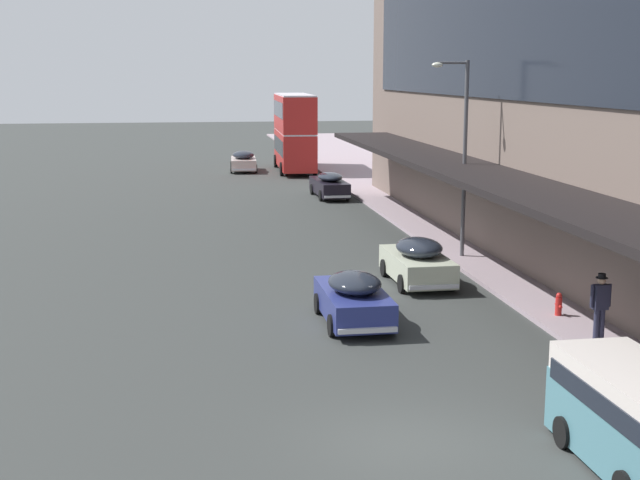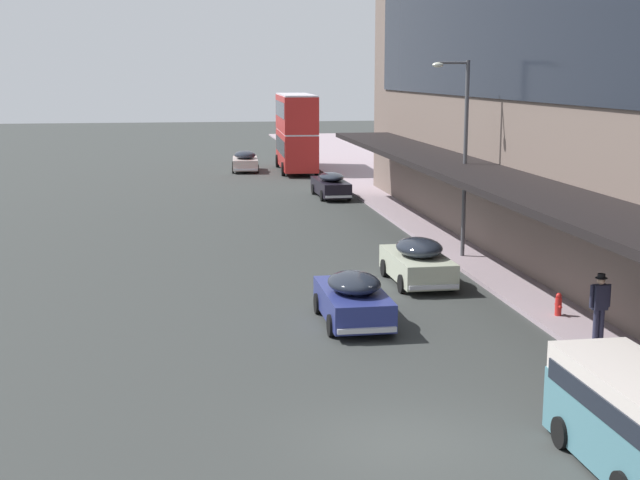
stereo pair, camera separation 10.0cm
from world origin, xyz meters
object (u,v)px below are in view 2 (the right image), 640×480
at_px(transit_bus_kerbside_front, 296,130).
at_px(fire_hydrant, 558,304).
at_px(sedan_trailing_near, 245,161).
at_px(sedan_oncoming_front, 418,261).
at_px(street_lamp, 462,145).
at_px(sedan_second_near, 353,298).
at_px(sedan_lead_mid, 331,185).
at_px(vw_van, 633,414).
at_px(pedestrian_at_kerb, 600,303).

relative_size(transit_bus_kerbside_front, fire_hydrant, 13.60).
relative_size(transit_bus_kerbside_front, sedan_trailing_near, 2.13).
bearing_deg(sedan_oncoming_front, sedan_trailing_near, 95.28).
height_order(street_lamp, fire_hydrant, street_lamp).
relative_size(sedan_second_near, sedan_oncoming_front, 0.98).
distance_m(transit_bus_kerbside_front, sedan_lead_mid, 14.72).
relative_size(sedan_second_near, vw_van, 0.93).
height_order(sedan_second_near, fire_hydrant, sedan_second_near).
xyz_separation_m(sedan_lead_mid, fire_hydrant, (2.38, -27.59, -0.27)).
height_order(transit_bus_kerbside_front, vw_van, transit_bus_kerbside_front).
relative_size(pedestrian_at_kerb, fire_hydrant, 2.65).
height_order(sedan_second_near, sedan_oncoming_front, sedan_oncoming_front).
distance_m(street_lamp, fire_hydrant, 9.93).
xyz_separation_m(transit_bus_kerbside_front, pedestrian_at_kerb, (2.68, -44.62, -1.95)).
bearing_deg(street_lamp, sedan_second_near, -125.05).
relative_size(sedan_second_near, pedestrian_at_kerb, 2.28).
height_order(pedestrian_at_kerb, street_lamp, street_lamp).
xyz_separation_m(vw_van, pedestrian_at_kerb, (2.98, 7.47, 0.08)).
bearing_deg(sedan_oncoming_front, transit_bus_kerbside_front, 89.42).
relative_size(transit_bus_kerbside_front, pedestrian_at_kerb, 5.13).
distance_m(vw_van, pedestrian_at_kerb, 8.04).
bearing_deg(sedan_trailing_near, street_lamp, -79.60).
height_order(transit_bus_kerbside_front, sedan_lead_mid, transit_bus_kerbside_front).
bearing_deg(pedestrian_at_kerb, street_lamp, 91.69).
bearing_deg(transit_bus_kerbside_front, pedestrian_at_kerb, -86.56).
bearing_deg(fire_hydrant, street_lamp, 91.73).
relative_size(transit_bus_kerbside_front, sedan_lead_mid, 1.91).
bearing_deg(sedan_lead_mid, street_lamp, -83.51).
xyz_separation_m(sedan_lead_mid, vw_van, (-0.53, -37.57, 0.33)).
distance_m(sedan_trailing_near, street_lamp, 34.40).
bearing_deg(pedestrian_at_kerb, vw_van, -111.75).
bearing_deg(transit_bus_kerbside_front, street_lamp, -85.95).
height_order(sedan_trailing_near, pedestrian_at_kerb, pedestrian_at_kerb).
relative_size(pedestrian_at_kerb, street_lamp, 0.24).
bearing_deg(sedan_lead_mid, pedestrian_at_kerb, -85.35).
relative_size(sedan_lead_mid, sedan_second_near, 1.18).
bearing_deg(sedan_oncoming_front, sedan_second_near, -124.66).
bearing_deg(sedan_second_near, pedestrian_at_kerb, -26.24).
bearing_deg(fire_hydrant, sedan_second_near, 174.60).
relative_size(sedan_lead_mid, sedan_oncoming_front, 1.16).
height_order(vw_van, pedestrian_at_kerb, pedestrian_at_kerb).
relative_size(transit_bus_kerbside_front, street_lamp, 1.24).
xyz_separation_m(pedestrian_at_kerb, street_lamp, (-0.34, 11.55, 3.40)).
bearing_deg(vw_van, pedestrian_at_kerb, 68.25).
xyz_separation_m(sedan_oncoming_front, sedan_trailing_near, (-3.46, 37.43, -0.04)).
xyz_separation_m(street_lamp, fire_hydrant, (0.27, -9.04, -4.09)).
relative_size(vw_van, street_lamp, 0.59).
relative_size(sedan_lead_mid, sedan_trailing_near, 1.12).
relative_size(sedan_oncoming_front, fire_hydrant, 6.17).
bearing_deg(sedan_lead_mid, sedan_oncoming_front, -91.55).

